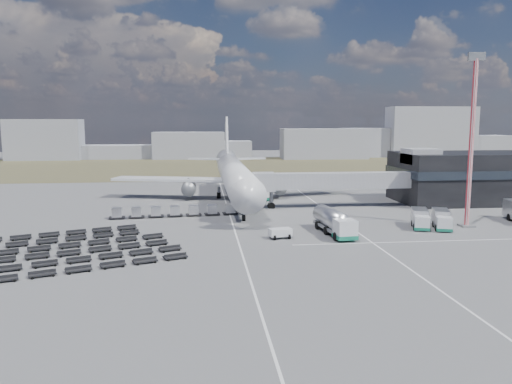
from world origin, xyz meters
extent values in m
plane|color=#565659|center=(0.00, 0.00, 0.00)|extent=(420.00, 420.00, 0.00)
cube|color=#433D28|center=(0.00, 110.00, 0.01)|extent=(420.00, 90.00, 0.01)
cube|color=silver|center=(-2.00, 5.00, 0.01)|extent=(0.25, 110.00, 0.01)
cube|color=silver|center=(16.00, 5.00, 0.01)|extent=(0.25, 110.00, 0.01)
cube|color=silver|center=(25.00, -8.00, 0.01)|extent=(40.00, 0.25, 0.01)
cube|color=black|center=(48.00, 24.00, 5.00)|extent=(30.00, 16.00, 10.00)
cube|color=#262D38|center=(48.00, 24.00, 6.20)|extent=(30.40, 16.40, 1.60)
cube|color=#939399|center=(36.00, 22.00, 9.50)|extent=(6.00, 6.00, 3.00)
cube|color=#939399|center=(18.10, 20.50, 5.10)|extent=(29.80, 3.00, 3.00)
cube|color=#939399|center=(4.70, 20.00, 5.10)|extent=(4.00, 3.60, 3.40)
cylinder|color=slate|center=(6.20, 20.50, 2.55)|extent=(0.70, 0.70, 5.10)
cylinder|color=black|center=(6.20, 20.50, 0.45)|extent=(1.40, 0.90, 1.40)
cylinder|color=silver|center=(0.00, 30.00, 5.30)|extent=(5.60, 48.00, 5.60)
cone|color=silver|center=(0.00, 3.50, 5.30)|extent=(5.60, 5.00, 5.60)
cone|color=silver|center=(0.00, 58.00, 6.10)|extent=(5.60, 8.00, 5.60)
cube|color=black|center=(0.00, 5.50, 6.10)|extent=(2.20, 2.00, 0.80)
cube|color=silver|center=(-13.00, 35.00, 4.10)|extent=(25.59, 11.38, 0.50)
cube|color=silver|center=(13.00, 35.00, 4.10)|extent=(25.59, 11.38, 0.50)
cylinder|color=slate|center=(-9.50, 33.00, 2.40)|extent=(3.00, 5.00, 3.00)
cylinder|color=slate|center=(9.50, 33.00, 2.40)|extent=(3.00, 5.00, 3.00)
cube|color=silver|center=(-5.50, 60.00, 6.50)|extent=(9.49, 5.63, 0.35)
cube|color=silver|center=(5.50, 60.00, 6.50)|extent=(9.49, 5.63, 0.35)
cube|color=silver|center=(0.00, 61.00, 11.80)|extent=(0.50, 9.06, 11.45)
cylinder|color=slate|center=(0.00, 9.00, 1.25)|extent=(0.50, 0.50, 2.50)
cylinder|color=slate|center=(-3.20, 34.00, 1.25)|extent=(0.60, 0.60, 2.50)
cylinder|color=slate|center=(3.20, 34.00, 1.25)|extent=(0.60, 0.60, 2.50)
cylinder|color=black|center=(0.00, 9.00, 0.50)|extent=(0.50, 1.20, 1.20)
cube|color=#9799A5|center=(-72.99, 150.59, 8.60)|extent=(30.67, 12.00, 17.21)
cube|color=#9799A5|center=(-45.30, 153.95, 3.00)|extent=(35.83, 12.00, 6.01)
cube|color=#9799A5|center=(-12.10, 150.77, 5.83)|extent=(31.07, 12.00, 11.67)
cube|color=#9799A5|center=(8.82, 155.96, 3.74)|extent=(14.05, 12.00, 7.47)
cube|color=#9799A5|center=(47.16, 144.16, 6.58)|extent=(37.59, 12.00, 13.17)
cube|color=#9799A5|center=(68.35, 153.26, 6.63)|extent=(20.77, 12.00, 13.27)
cube|color=#9799A5|center=(99.04, 150.08, 11.48)|extent=(39.98, 12.00, 22.95)
cube|color=#9799A5|center=(122.31, 154.24, 4.86)|extent=(34.39, 12.00, 9.73)
cube|color=silver|center=(12.63, -6.34, 1.63)|extent=(2.95, 2.95, 2.58)
cube|color=#147053|center=(12.63, -6.34, 0.62)|extent=(3.08, 3.08, 0.56)
cylinder|color=#BBBBC1|center=(12.07, -0.87, 2.13)|extent=(3.65, 8.66, 2.80)
cube|color=slate|center=(12.07, -0.87, 0.84)|extent=(3.54, 8.64, 0.39)
cylinder|color=black|center=(12.24, -2.55, 0.56)|extent=(3.03, 1.53, 1.23)
cube|color=silver|center=(4.00, -4.00, 0.70)|extent=(3.35, 2.27, 1.41)
cube|color=silver|center=(5.99, 31.58, 1.70)|extent=(3.31, 6.63, 2.97)
cube|color=#147053|center=(5.99, 31.58, 0.48)|extent=(3.42, 6.75, 0.48)
cube|color=silver|center=(25.86, -1.44, 1.21)|extent=(2.67, 2.61, 2.04)
cube|color=#147053|center=(25.86, -1.44, 0.42)|extent=(2.79, 2.73, 0.42)
cube|color=#BBBBC1|center=(26.87, 1.64, 1.58)|extent=(3.45, 4.75, 2.41)
cube|color=silver|center=(28.86, -2.43, 1.21)|extent=(2.67, 2.61, 2.04)
cube|color=#147053|center=(28.86, -2.43, 0.42)|extent=(2.79, 2.73, 0.42)
cube|color=#BBBBC1|center=(29.87, 0.66, 1.58)|extent=(3.45, 4.75, 2.41)
cube|color=black|center=(-21.05, 12.81, 0.30)|extent=(2.75, 1.86, 0.18)
cube|color=#BBBBC1|center=(-21.05, 12.81, 1.15)|extent=(1.76, 1.76, 1.50)
cube|color=black|center=(-17.86, 13.13, 0.30)|extent=(2.75, 1.86, 0.18)
cube|color=#BBBBC1|center=(-17.86, 13.13, 1.15)|extent=(1.76, 1.76, 1.50)
cube|color=black|center=(-14.67, 13.45, 0.30)|extent=(2.75, 1.86, 0.18)
cube|color=#BBBBC1|center=(-14.67, 13.45, 1.15)|extent=(1.76, 1.76, 1.50)
cube|color=black|center=(-11.47, 13.77, 0.30)|extent=(2.75, 1.86, 0.18)
cube|color=#BBBBC1|center=(-11.47, 13.77, 1.15)|extent=(1.76, 1.76, 1.50)
cube|color=black|center=(-8.28, 14.09, 0.30)|extent=(2.75, 1.86, 0.18)
cube|color=#BBBBC1|center=(-8.28, 14.09, 1.15)|extent=(1.76, 1.76, 1.50)
cube|color=black|center=(-5.09, 14.41, 0.30)|extent=(2.75, 1.86, 0.18)
cube|color=#BBBBC1|center=(-5.09, 14.41, 1.15)|extent=(1.76, 1.76, 1.50)
cube|color=black|center=(-1.90, 14.73, 0.30)|extent=(2.75, 1.86, 0.18)
cube|color=#BBBBC1|center=(-1.90, 14.73, 1.15)|extent=(1.76, 1.76, 1.50)
cube|color=black|center=(1.30, 15.05, 0.30)|extent=(2.75, 1.86, 0.18)
cube|color=#BBBBC1|center=(1.30, 15.05, 1.15)|extent=(1.76, 1.76, 1.50)
cube|color=black|center=(-22.06, -17.59, 0.33)|extent=(27.83, 11.89, 0.66)
cube|color=black|center=(-23.46, -14.00, 0.33)|extent=(27.83, 11.89, 0.66)
cube|color=black|center=(-24.85, -10.42, 0.33)|extent=(27.83, 11.89, 0.66)
cube|color=black|center=(-26.24, -6.83, 0.33)|extent=(27.83, 11.89, 0.66)
cube|color=black|center=(-27.63, -3.24, 0.33)|extent=(24.42, 10.56, 0.66)
cube|color=black|center=(-29.02, 0.35, 0.33)|extent=(24.42, 10.56, 0.66)
cylinder|color=#B51D27|center=(34.15, 0.65, 12.76)|extent=(0.71, 0.71, 25.52)
cube|color=slate|center=(34.15, 0.65, 25.83)|extent=(2.52, 1.02, 1.22)
cube|color=#565659|center=(34.15, 0.65, 0.15)|extent=(2.04, 2.04, 0.31)
camera|label=1|loc=(-6.89, -71.47, 16.24)|focal=35.00mm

